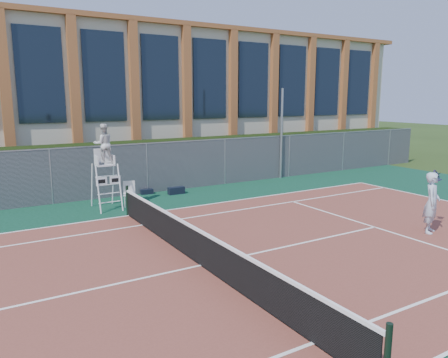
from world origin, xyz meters
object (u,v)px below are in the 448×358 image
umpire_chair (104,146)px  plastic_chair (129,191)px  steel_pole (281,134)px  tennis_player (432,203)px

umpire_chair → plastic_chair: (0.88, -0.09, -1.80)m
steel_pole → umpire_chair: 9.86m
steel_pole → plastic_chair: bearing=-168.8°
umpire_chair → tennis_player: size_ratio=1.72×
tennis_player → steel_pole: bearing=79.0°
steel_pole → plastic_chair: (-8.83, -1.75, -1.74)m
steel_pole → tennis_player: (-1.94, -9.96, -1.34)m
steel_pole → umpire_chair: size_ratio=1.42×
plastic_chair → tennis_player: 10.72m
tennis_player → plastic_chair: bearing=130.0°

